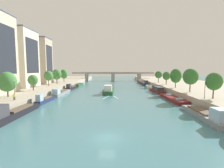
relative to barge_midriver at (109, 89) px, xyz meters
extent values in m
plane|color=#42757F|center=(1.21, -46.76, -1.07)|extent=(400.00, 400.00, 0.00)
cube|color=#B2A893|center=(-38.88, 8.24, 0.21)|extent=(36.00, 170.00, 2.56)
cube|color=#B2A893|center=(41.30, 8.24, 0.21)|extent=(36.00, 170.00, 2.56)
cube|color=#235633|center=(0.03, 0.90, -0.42)|extent=(4.55, 21.07, 1.30)
cube|color=#235633|center=(0.36, 11.72, -0.29)|extent=(3.75, 1.38, 1.02)
cube|color=#235633|center=(0.03, 0.90, 0.26)|extent=(4.63, 21.07, 0.06)
cube|color=white|center=(-0.19, -6.22, 1.40)|extent=(3.06, 4.28, 2.22)
cube|color=black|center=(-0.13, -4.12, 1.74)|extent=(2.34, 0.10, 0.62)
cube|color=brown|center=(0.09, 2.99, 0.47)|extent=(3.38, 10.99, 0.36)
cylinder|color=#232328|center=(0.42, -5.40, 0.84)|extent=(0.07, 0.07, 1.10)
cube|color=silver|center=(2.91, -13.94, -1.05)|extent=(1.82, 5.90, 0.03)
cube|color=silver|center=(-0.69, -13.82, -1.05)|extent=(2.17, 5.82, 0.03)
cube|color=black|center=(-18.50, -36.52, -0.47)|extent=(2.54, 14.49, 1.20)
cube|color=black|center=(-18.50, -28.93, -0.35)|extent=(2.41, 1.25, 0.97)
cube|color=black|center=(-18.50, -36.52, 0.17)|extent=(2.59, 14.49, 0.06)
cube|color=black|center=(-18.50, -39.99, 1.67)|extent=(1.52, 0.03, 0.64)
cube|color=brown|center=(-18.50, -35.07, 0.38)|extent=(1.98, 7.53, 0.36)
cylinder|color=#232328|center=(-18.12, -40.87, 0.75)|extent=(0.07, 0.07, 1.10)
cube|color=#1E284C|center=(-18.67, -22.28, -0.56)|extent=(2.14, 9.48, 1.01)
cube|color=#1E284C|center=(-18.51, -17.22, -0.46)|extent=(1.80, 1.27, 0.87)
cube|color=#1E284C|center=(-18.67, -22.28, -0.03)|extent=(2.18, 9.49, 0.06)
cube|color=#9EBCD6|center=(-18.77, -25.49, 0.95)|extent=(1.45, 1.93, 1.90)
cube|color=black|center=(-18.74, -24.54, 1.23)|extent=(1.11, 0.06, 0.53)
cube|color=brown|center=(-18.64, -21.34, 0.18)|extent=(1.60, 4.95, 0.36)
cylinder|color=#232328|center=(-18.48, -25.12, 0.55)|extent=(0.07, 0.07, 1.10)
cube|color=gray|center=(-18.75, -7.42, -0.55)|extent=(3.03, 14.99, 1.04)
cube|color=gray|center=(-18.63, 0.41, -0.44)|extent=(2.67, 1.26, 0.88)
cube|color=gray|center=(-18.75, -7.42, 0.00)|extent=(3.09, 14.99, 0.06)
cube|color=#9EBCD6|center=(-18.83, -12.50, 0.91)|extent=(2.14, 3.02, 1.77)
cube|color=black|center=(-18.81, -10.99, 1.18)|extent=(1.68, 0.06, 0.50)
cube|color=brown|center=(-18.73, -5.92, 0.21)|extent=(2.30, 7.81, 0.36)
cylinder|color=#232328|center=(-18.40, -11.91, 0.58)|extent=(0.07, 0.07, 1.10)
cube|color=black|center=(-18.86, 8.10, -0.47)|extent=(2.61, 12.43, 1.19)
cube|color=black|center=(-18.73, 14.64, -0.35)|extent=(2.28, 1.29, 0.96)
cube|color=black|center=(-18.86, 8.10, 0.15)|extent=(2.66, 12.43, 0.06)
cube|color=#38383D|center=(-18.94, 3.89, 1.11)|extent=(1.83, 2.51, 1.85)
cube|color=black|center=(-18.92, 5.14, 1.38)|extent=(1.42, 0.06, 0.52)
cube|color=brown|center=(-18.83, 9.34, 0.36)|extent=(1.98, 6.47, 0.36)
cylinder|color=#232328|center=(-18.57, 4.38, 0.73)|extent=(0.07, 0.07, 1.10)
cube|color=#235633|center=(-18.57, 23.69, -0.42)|extent=(2.70, 12.21, 1.29)
cube|color=#235633|center=(-18.44, 30.12, -0.29)|extent=(2.35, 1.32, 1.02)
cube|color=#235633|center=(-18.57, 23.69, 0.26)|extent=(2.75, 12.21, 0.06)
cube|color=#9E5133|center=(-18.52, 26.36, 0.49)|extent=(1.24, 0.93, 0.40)
cube|color=#9E5133|center=(-18.65, 20.28, 0.53)|extent=(1.37, 1.13, 0.48)
cylinder|color=#232328|center=(-18.29, 20.03, 0.84)|extent=(0.07, 0.07, 1.10)
cube|color=gray|center=(20.80, -37.08, -0.58)|extent=(3.59, 14.76, 0.98)
cube|color=gray|center=(21.03, -29.40, -0.48)|extent=(3.04, 1.30, 0.85)
cube|color=gray|center=(20.80, -37.08, -0.06)|extent=(3.65, 14.76, 0.06)
cube|color=#9EBCD6|center=(20.65, -42.07, 1.06)|extent=(2.46, 3.00, 2.16)
cube|color=black|center=(20.70, -40.59, 1.38)|extent=(1.90, 0.09, 0.61)
cube|color=brown|center=(20.84, -35.61, 0.15)|extent=(2.69, 7.70, 0.36)
cylinder|color=#232328|center=(21.15, -41.49, 0.52)|extent=(0.07, 0.07, 1.10)
cube|color=maroon|center=(21.19, -18.61, -0.56)|extent=(4.04, 16.09, 1.01)
cube|color=maroon|center=(20.90, -10.28, -0.46)|extent=(3.35, 1.33, 0.87)
cube|color=maroon|center=(21.19, -18.61, -0.03)|extent=(4.11, 16.09, 0.06)
cube|color=#9EBCD6|center=(21.07, -15.10, 0.20)|extent=(1.77, 0.96, 0.40)
cube|color=#9EBCD6|center=(21.35, -23.09, 0.24)|extent=(1.95, 1.17, 0.48)
cylinder|color=#232328|center=(21.88, -23.39, 0.55)|extent=(0.07, 0.07, 1.10)
cube|color=maroon|center=(20.82, -0.71, -0.58)|extent=(3.21, 13.44, 0.97)
cube|color=maroon|center=(20.56, 6.31, -0.49)|extent=(2.64, 1.30, 0.85)
cube|color=maroon|center=(20.82, -0.71, -0.07)|extent=(3.27, 13.44, 0.06)
cube|color=#38383D|center=(20.84, -1.37, 0.70)|extent=(2.55, 8.62, 1.49)
cube|color=#4C4C51|center=(20.84, -1.37, 1.49)|extent=(2.72, 8.88, 0.08)
cylinder|color=#232328|center=(21.37, -4.69, 0.51)|extent=(0.07, 0.07, 1.10)
cube|color=silver|center=(21.43, 14.01, -0.52)|extent=(2.55, 11.47, 1.10)
cube|color=silver|center=(21.34, 20.08, -0.41)|extent=(2.29, 1.27, 0.92)
cube|color=silver|center=(21.43, 14.01, 0.06)|extent=(2.60, 11.47, 0.06)
cube|color=tan|center=(21.39, 16.53, 0.29)|extent=(1.21, 0.92, 0.40)
cube|color=tan|center=(21.47, 10.81, 0.33)|extent=(1.33, 1.12, 0.48)
cylinder|color=#232328|center=(21.83, 10.59, 0.64)|extent=(0.07, 0.07, 1.10)
cube|color=#1E284C|center=(21.36, 29.74, -0.54)|extent=(2.58, 13.29, 1.05)
cube|color=#1E284C|center=(21.31, 36.73, -0.44)|extent=(2.38, 1.24, 0.89)
cube|color=#1E284C|center=(21.36, 29.74, 0.01)|extent=(2.63, 13.29, 0.06)
cube|color=#38383D|center=(21.38, 25.23, 1.12)|extent=(1.89, 2.67, 2.16)
cube|color=black|center=(21.37, 26.57, 1.44)|extent=(1.50, 0.04, 0.61)
cube|color=brown|center=(21.35, 31.07, 0.22)|extent=(1.99, 6.92, 0.36)
cylinder|color=#232328|center=(21.75, 25.76, 0.59)|extent=(0.07, 0.07, 1.10)
cube|color=maroon|center=(21.44, 43.95, -0.45)|extent=(2.72, 12.08, 1.23)
cube|color=maroon|center=(21.28, 50.31, -0.33)|extent=(2.33, 1.31, 0.99)
cube|color=maroon|center=(21.44, 43.95, 0.20)|extent=(2.77, 12.08, 0.06)
cube|color=beige|center=(21.46, 43.35, 0.94)|extent=(2.18, 7.74, 1.43)
cube|color=#4C4C51|center=(21.46, 43.35, 1.70)|extent=(2.33, 7.98, 0.08)
cylinder|color=#232328|center=(21.90, 40.35, 0.78)|extent=(0.07, 0.07, 1.10)
cylinder|color=brown|center=(-26.57, -27.07, 2.78)|extent=(0.38, 0.38, 2.59)
ellipsoid|color=#427F3D|center=(-26.57, -27.07, 5.55)|extent=(4.72, 4.72, 5.37)
cylinder|color=brown|center=(-26.24, -14.22, 2.83)|extent=(0.35, 0.35, 2.67)
ellipsoid|color=#427F3D|center=(-26.24, -14.22, 5.16)|extent=(3.45, 3.45, 3.63)
cylinder|color=brown|center=(-26.51, -0.42, 3.16)|extent=(0.28, 0.28, 3.35)
ellipsoid|color=#427F3D|center=(-26.51, -0.42, 6.02)|extent=(3.78, 3.78, 4.29)
cylinder|color=brown|center=(-26.80, 10.39, 3.12)|extent=(0.39, 0.39, 3.27)
ellipsoid|color=#427F3D|center=(-26.80, 10.39, 6.22)|extent=(4.56, 4.56, 5.32)
cylinder|color=brown|center=(-26.85, 21.89, 3.05)|extent=(0.35, 0.35, 3.12)
ellipsoid|color=#427F3D|center=(-26.85, 21.89, 6.09)|extent=(4.26, 4.26, 5.36)
cylinder|color=brown|center=(27.44, -28.90, 3.05)|extent=(0.30, 0.30, 3.12)
ellipsoid|color=#336B2D|center=(27.44, -28.90, 5.85)|extent=(3.89, 3.89, 4.53)
cylinder|color=brown|center=(26.91, -17.65, 3.29)|extent=(0.32, 0.32, 3.60)
ellipsoid|color=#336B2D|center=(26.91, -17.65, 6.53)|extent=(4.70, 4.70, 5.24)
cylinder|color=brown|center=(26.66, -6.10, 3.11)|extent=(0.30, 0.30, 3.24)
ellipsoid|color=#336B2D|center=(26.66, -6.10, 6.26)|extent=(4.36, 4.36, 5.60)
cylinder|color=brown|center=(27.39, 7.32, 3.01)|extent=(0.38, 0.38, 3.04)
ellipsoid|color=#336B2D|center=(27.39, 7.32, 5.67)|extent=(3.56, 3.56, 4.12)
cylinder|color=brown|center=(26.84, 18.92, 3.10)|extent=(0.36, 0.36, 3.23)
ellipsoid|color=#336B2D|center=(26.84, 18.92, 5.82)|extent=(3.96, 3.96, 3.98)
cylinder|color=black|center=(-22.19, -31.00, 3.77)|extent=(0.11, 0.11, 4.57)
sphere|color=#EAE5C6|center=(-22.19, -31.00, 6.20)|extent=(0.28, 0.28, 0.28)
cylinder|color=black|center=(-22.19, -31.00, 1.59)|extent=(0.22, 0.22, 0.20)
cylinder|color=black|center=(25.29, -28.89, 3.64)|extent=(0.11, 0.11, 4.30)
sphere|color=#EAE5C6|center=(25.29, -28.89, 5.93)|extent=(0.28, 0.28, 0.28)
cylinder|color=black|center=(25.29, -28.89, 1.59)|extent=(0.22, 0.22, 0.20)
cube|color=#232833|center=(-29.60, -22.88, 14.67)|extent=(0.04, 10.38, 14.38)
cube|color=beige|center=(-37.36, -3.56, 13.12)|extent=(11.86, 12.15, 23.26)
cube|color=#565B66|center=(-37.36, -3.56, 25.00)|extent=(12.21, 12.51, 0.50)
cube|color=#232833|center=(-31.41, -3.56, 14.28)|extent=(0.04, 9.72, 13.95)
cube|color=#B2A38E|center=(-37.36, 14.23, 13.03)|extent=(11.22, 9.34, 23.09)
cube|color=#4C515B|center=(-37.36, 14.23, 24.83)|extent=(11.55, 9.62, 0.50)
cube|color=#232833|center=(-31.73, 14.23, 14.19)|extent=(0.04, 7.47, 13.85)
cube|color=#9E998E|center=(1.21, 64.33, 5.21)|extent=(68.17, 4.40, 0.60)
cube|color=#9E998E|center=(1.21, 62.33, 5.96)|extent=(68.17, 0.30, 0.90)
cube|color=#9E998E|center=(1.21, 66.33, 5.96)|extent=(68.17, 0.30, 0.90)
cube|color=#9E998E|center=(-20.88, 64.33, 1.92)|extent=(2.80, 3.60, 5.97)
cube|color=#9E998E|center=(1.21, 64.33, 1.92)|extent=(2.80, 3.60, 5.97)
cube|color=#9E998E|center=(23.30, 64.33, 1.92)|extent=(2.80, 3.60, 5.97)
cylinder|color=#2D2D38|center=(-21.88, -31.97, 1.91)|extent=(0.13, 0.13, 0.84)
cylinder|color=#2D2D38|center=(-21.77, -31.81, 1.91)|extent=(0.13, 0.13, 0.84)
cube|color=gold|center=(-21.82, -31.89, 2.61)|extent=(0.35, 0.39, 0.56)
sphere|color=tan|center=(-21.82, -31.89, 3.01)|extent=(0.21, 0.21, 0.21)
cylinder|color=gold|center=(-21.94, -32.08, 2.61)|extent=(0.09, 0.09, 0.54)
cylinder|color=gold|center=(-21.71, -31.70, 2.61)|extent=(0.09, 0.09, 0.54)
camera|label=1|loc=(2.23, -68.98, 8.98)|focal=25.33mm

